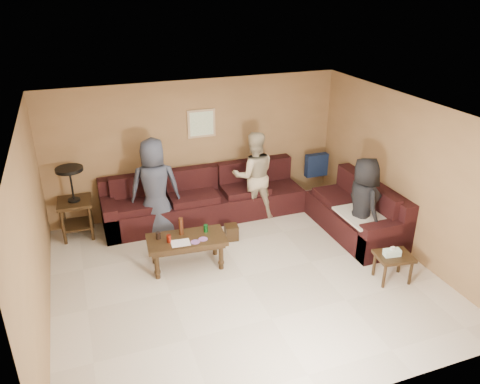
# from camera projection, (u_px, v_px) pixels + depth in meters

# --- Properties ---
(room) EXTENTS (5.60, 5.50, 2.50)m
(room) POSITION_uv_depth(u_px,v_px,m) (244.00, 175.00, 6.38)
(room) COLOR beige
(room) RESTS_ON ground
(sectional_sofa) EXTENTS (4.65, 2.90, 0.97)m
(sectional_sofa) POSITION_uv_depth(u_px,v_px,m) (256.00, 207.00, 8.48)
(sectional_sofa) COLOR black
(sectional_sofa) RESTS_ON ground
(coffee_table) EXTENTS (1.24, 0.70, 0.78)m
(coffee_table) POSITION_uv_depth(u_px,v_px,m) (186.00, 242.00, 7.16)
(coffee_table) COLOR #312010
(coffee_table) RESTS_ON ground
(end_table_left) EXTENTS (0.58, 0.58, 1.28)m
(end_table_left) POSITION_uv_depth(u_px,v_px,m) (74.00, 201.00, 7.92)
(end_table_left) COLOR #312010
(end_table_left) RESTS_ON ground
(side_table_right) EXTENTS (0.58, 0.50, 0.57)m
(side_table_right) POSITION_uv_depth(u_px,v_px,m) (393.00, 258.00, 6.84)
(side_table_right) COLOR #312010
(side_table_right) RESTS_ON ground
(waste_bin) EXTENTS (0.25, 0.25, 0.26)m
(waste_bin) POSITION_uv_depth(u_px,v_px,m) (231.00, 232.00, 8.03)
(waste_bin) COLOR #312010
(waste_bin) RESTS_ON ground
(wall_art) EXTENTS (0.52, 0.04, 0.52)m
(wall_art) POSITION_uv_depth(u_px,v_px,m) (201.00, 123.00, 8.51)
(wall_art) COLOR tan
(wall_art) RESTS_ON ground
(person_left) EXTENTS (0.92, 0.68, 1.73)m
(person_left) POSITION_uv_depth(u_px,v_px,m) (155.00, 187.00, 7.96)
(person_left) COLOR #323746
(person_left) RESTS_ON ground
(person_middle) EXTENTS (0.89, 0.75, 1.65)m
(person_middle) POSITION_uv_depth(u_px,v_px,m) (254.00, 175.00, 8.55)
(person_middle) COLOR tan
(person_middle) RESTS_ON ground
(person_right) EXTENTS (0.54, 0.79, 1.57)m
(person_right) POSITION_uv_depth(u_px,v_px,m) (363.00, 204.00, 7.54)
(person_right) COLOR black
(person_right) RESTS_ON ground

